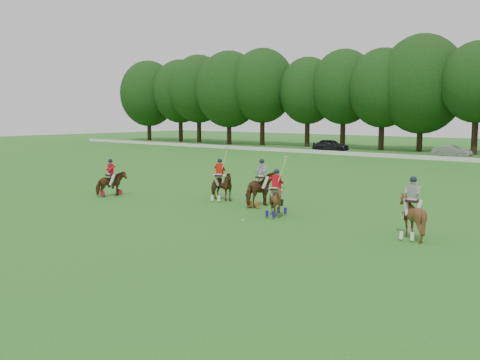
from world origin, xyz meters
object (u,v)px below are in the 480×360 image
Objects in this scene: polo_stripe_b at (412,216)px; polo_red_a at (111,183)px; car_mid at (452,151)px; car_left at (331,145)px; polo_ball at (243,220)px; polo_red_c at (276,200)px; polo_red_b at (220,186)px; polo_stripe_a at (262,189)px.

polo_red_a is at bearing -177.40° from polo_stripe_b.
polo_red_a reaches higher than car_mid.
car_left is 2.10× the size of polo_red_a.
polo_stripe_b is at bearing 12.01° from polo_ball.
polo_red_a is at bearing 173.71° from car_mid.
car_left is 41.11m from polo_red_a.
polo_red_a is 17.38m from polo_stripe_b.
polo_red_c is at bearing 71.67° from polo_ball.
polo_ball is (-0.57, -1.72, -0.74)m from polo_red_c.
polo_red_b reaches higher than polo_stripe_b.
car_mid is at bearing 95.85° from polo_ball.
polo_stripe_a is (8.77, 2.72, 0.14)m from polo_red_a.
car_mid is at bearing 94.01° from polo_stripe_a.
polo_red_a is 10.38m from polo_ball.
polo_stripe_a is at bearing -1.94° from polo_red_b.
polo_stripe_a is at bearing 167.36° from polo_stripe_b.
car_left is at bearing 115.01° from polo_stripe_a.
car_left reaches higher than polo_ball.
polo_red_b is at bearing 170.03° from polo_stripe_b.
polo_red_a is 0.76× the size of polo_red_b.
car_left is 1.90× the size of polo_stripe_b.
polo_stripe_a is at bearing 114.53° from polo_ball.
polo_red_c reaches higher than car_left.
polo_stripe_a reaches higher than polo_red_a.
car_left reaches higher than car_mid.
polo_red_b is at bearing -178.08° from car_mid.
polo_red_b is at bearing 141.90° from polo_ball.
polo_stripe_b is (8.60, -1.93, -0.04)m from polo_stripe_a.
polo_ball is (10.33, -0.71, -0.72)m from polo_red_a.
polo_red_c is 1.12× the size of polo_stripe_a.
polo_stripe_a is (2.93, -0.10, 0.07)m from polo_red_b.
polo_red_a is 0.88× the size of polo_stripe_a.
polo_red_a is 23.94× the size of polo_ball.
car_mid is 1.45× the size of polo_red_c.
car_left is at bearing 111.27° from polo_red_b.
polo_red_b is 1.03× the size of polo_red_c.
polo_red_c reaches higher than polo_ball.
polo_stripe_b reaches higher than polo_red_a.
car_mid is at bearing 89.53° from polo_red_b.
polo_red_b is at bearing 178.06° from polo_stripe_a.
polo_red_c reaches higher than polo_stripe_b.
car_left is at bearing 114.97° from polo_ball.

